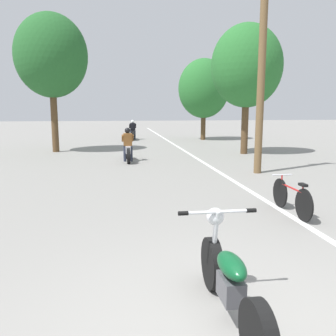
% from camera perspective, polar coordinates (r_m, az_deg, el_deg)
% --- Properties ---
extents(ground_plane, '(120.00, 120.00, 0.00)m').
position_cam_1_polar(ground_plane, '(3.74, 9.95, -24.92)').
color(ground_plane, gray).
extents(lane_stripe_edge, '(0.14, 48.00, 0.01)m').
position_cam_1_polar(lane_stripe_edge, '(15.65, 4.32, 1.76)').
color(lane_stripe_edge, white).
rests_on(lane_stripe_edge, ground).
extents(utility_pole, '(1.10, 0.24, 6.34)m').
position_cam_1_polar(utility_pole, '(12.03, 14.76, 14.71)').
color(utility_pole, brown).
rests_on(utility_pole, ground).
extents(roadside_tree_right_near, '(3.27, 2.94, 5.91)m').
position_cam_1_polar(roadside_tree_right_near, '(17.18, 12.53, 15.64)').
color(roadside_tree_right_near, '#513A23').
rests_on(roadside_tree_right_near, ground).
extents(roadside_tree_right_far, '(3.42, 3.08, 5.40)m').
position_cam_1_polar(roadside_tree_right_far, '(24.48, 5.76, 12.55)').
color(roadside_tree_right_far, '#513A23').
rests_on(roadside_tree_right_far, ground).
extents(roadside_tree_left, '(3.42, 3.07, 6.55)m').
position_cam_1_polar(roadside_tree_left, '(18.45, -18.24, 16.68)').
color(roadside_tree_left, '#513A23').
rests_on(roadside_tree_left, ground).
extents(motorcycle_foreground, '(0.88, 2.00, 1.01)m').
position_cam_1_polar(motorcycle_foreground, '(3.76, 9.83, -17.45)').
color(motorcycle_foreground, black).
rests_on(motorcycle_foreground, ground).
extents(motorcycle_rider_lead, '(0.50, 1.97, 1.35)m').
position_cam_1_polar(motorcycle_rider_lead, '(14.44, -6.45, 3.12)').
color(motorcycle_rider_lead, black).
rests_on(motorcycle_rider_lead, ground).
extents(motorcycle_rider_far, '(0.50, 2.02, 1.35)m').
position_cam_1_polar(motorcycle_rider_far, '(24.57, -5.66, 5.74)').
color(motorcycle_rider_far, black).
rests_on(motorcycle_rider_far, ground).
extents(bicycle_parked, '(0.44, 1.63, 0.73)m').
position_cam_1_polar(bicycle_parked, '(7.60, 19.19, -4.47)').
color(bicycle_parked, black).
rests_on(bicycle_parked, ground).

